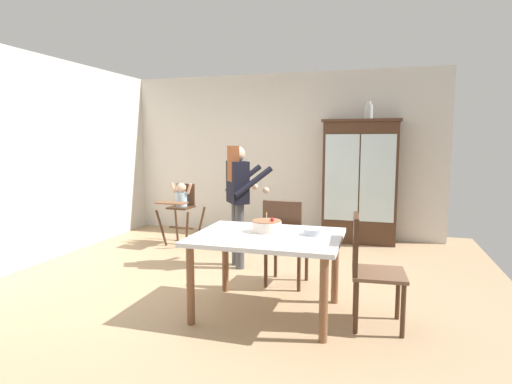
{
  "coord_description": "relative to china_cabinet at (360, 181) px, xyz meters",
  "views": [
    {
      "loc": [
        1.62,
        -4.33,
        1.59
      ],
      "look_at": [
        0.14,
        0.7,
        0.95
      ],
      "focal_mm": 29.52,
      "sensor_mm": 36.0,
      "label": 1
    }
  ],
  "objects": [
    {
      "name": "adult_person",
      "position": [
        -1.39,
        -1.77,
        0.0
      ],
      "size": [
        0.67,
        0.67,
        1.53
      ],
      "rotation": [
        0.0,
        0.0,
        2.19
      ],
      "color": "#47474C",
      "rests_on": "ground_plane"
    },
    {
      "name": "high_chair_with_toddler",
      "position": [
        -2.62,
        -0.89,
        -0.31
      ],
      "size": [
        0.61,
        0.71,
        0.95
      ],
      "rotation": [
        0.0,
        0.0,
        -0.06
      ],
      "color": "#422819",
      "rests_on": "ground_plane"
    },
    {
      "name": "birthday_cake",
      "position": [
        -0.71,
        -2.94,
        -0.17
      ],
      "size": [
        0.28,
        0.28,
        0.19
      ],
      "color": "beige",
      "rests_on": "dining_table"
    },
    {
      "name": "dining_chair_right_end",
      "position": [
        0.21,
        -3.08,
        -0.41
      ],
      "size": [
        0.47,
        0.47,
        0.96
      ],
      "rotation": [
        0.0,
        0.0,
        1.64
      ],
      "color": "#422819",
      "rests_on": "ground_plane"
    },
    {
      "name": "dining_chair_far_side",
      "position": [
        -0.68,
        -2.34,
        -0.41
      ],
      "size": [
        0.46,
        0.46,
        0.96
      ],
      "rotation": [
        0.0,
        0.0,
        3.09
      ],
      "color": "#422819",
      "rests_on": "ground_plane"
    },
    {
      "name": "wall_back",
      "position": [
        -1.34,
        0.26,
        0.39
      ],
      "size": [
        5.32,
        0.06,
        2.7
      ],
      "primitive_type": "cube",
      "color": "beige",
      "rests_on": "ground_plane"
    },
    {
      "name": "wall_left",
      "position": [
        -3.97,
        -2.37,
        0.39
      ],
      "size": [
        0.06,
        5.32,
        2.7
      ],
      "primitive_type": "cube",
      "color": "beige",
      "rests_on": "ground_plane"
    },
    {
      "name": "ceramic_vase",
      "position": [
        0.1,
        0.0,
        1.07
      ],
      "size": [
        0.13,
        0.13,
        0.27
      ],
      "color": "#B2B7B2",
      "rests_on": "china_cabinet"
    },
    {
      "name": "serving_bowl",
      "position": [
        -0.27,
        -2.95,
        -0.2
      ],
      "size": [
        0.18,
        0.18,
        0.05
      ],
      "primitive_type": "cylinder",
      "color": "#B2BCC6",
      "rests_on": "dining_table"
    },
    {
      "name": "china_cabinet",
      "position": [
        0.0,
        0.0,
        0.0
      ],
      "size": [
        1.17,
        0.48,
        1.92
      ],
      "color": "#422819",
      "rests_on": "ground_plane"
    },
    {
      "name": "dining_table",
      "position": [
        -0.67,
        -3.07,
        -0.32
      ],
      "size": [
        1.33,
        1.03,
        0.74
      ],
      "color": "silver",
      "rests_on": "ground_plane"
    },
    {
      "name": "ground_plane",
      "position": [
        -1.34,
        -2.37,
        -0.96
      ],
      "size": [
        6.24,
        6.24,
        0.0
      ],
      "primitive_type": "plane",
      "color": "tan"
    }
  ]
}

